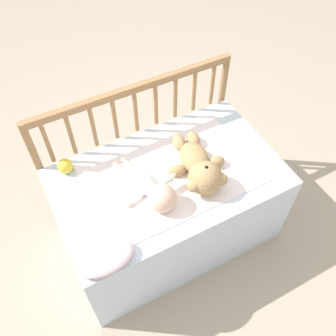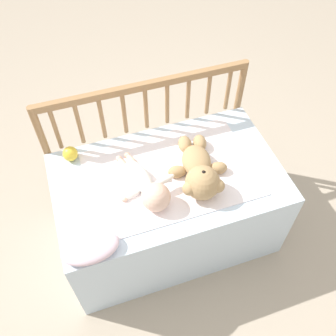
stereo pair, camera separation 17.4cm
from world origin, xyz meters
The scene contains 8 objects.
ground_plane centered at (0.00, 0.00, 0.00)m, with size 12.00×12.00×0.00m, color tan.
crib_mattress centered at (0.00, 0.00, 0.26)m, with size 1.09×0.66×0.51m.
crib_rail centered at (0.00, 0.35, 0.57)m, with size 1.09×0.04×0.81m.
blanket centered at (0.01, 0.01, 0.52)m, with size 0.79×0.53×0.01m.
teddy_bear centered at (0.13, -0.06, 0.58)m, with size 0.29×0.41×0.16m.
baby centered at (-0.12, -0.06, 0.56)m, with size 0.27×0.40×0.13m.
toy_ball centered at (-0.42, 0.26, 0.55)m, with size 0.07×0.07×0.07m.
small_pillow centered at (-0.43, -0.27, 0.54)m, with size 0.24×0.15×0.06m.
Camera 2 is at (-0.35, -1.02, 1.93)m, focal length 40.00 mm.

